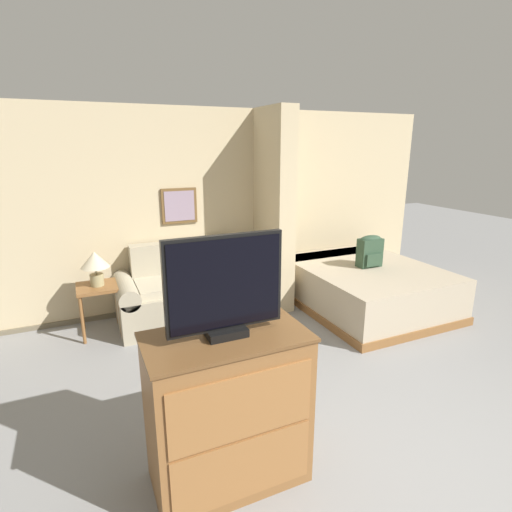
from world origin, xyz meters
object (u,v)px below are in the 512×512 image
object	(u,v)px
coffee_table	(220,326)
couch	(191,292)
tv	(225,288)
bed	(365,286)
backpack	(370,251)
tv_dresser	(228,410)
table_lamp	(95,262)

from	to	relation	value
coffee_table	couch	bearing A→B (deg)	90.34
tv	bed	world-z (taller)	tv
couch	tv	size ratio (longest dim) A/B	2.55
coffee_table	bed	xyz separation A→B (m)	(2.23, 0.44, -0.04)
tv	bed	size ratio (longest dim) A/B	0.35
tv	backpack	world-z (taller)	tv
couch	bed	bearing A→B (deg)	-15.53
tv_dresser	backpack	world-z (taller)	tv_dresser
couch	bed	world-z (taller)	couch
couch	coffee_table	size ratio (longest dim) A/B	2.48
tv_dresser	tv	bearing A→B (deg)	90.00
backpack	bed	bearing A→B (deg)	138.25
coffee_table	tv	xyz separation A→B (m)	(-0.47, -1.53, 1.01)
table_lamp	backpack	xyz separation A→B (m)	(3.34, -0.65, -0.07)
tv_dresser	tv	xyz separation A→B (m)	(0.00, 0.00, 0.82)
couch	backpack	distance (m)	2.39
table_lamp	tv	distance (m)	2.71
tv_dresser	bed	xyz separation A→B (m)	(2.70, 1.97, -0.22)
tv_dresser	bed	world-z (taller)	tv_dresser
bed	coffee_table	bearing A→B (deg)	-168.74
table_lamp	tv	bearing A→B (deg)	-76.59
couch	table_lamp	bearing A→B (deg)	179.69
couch	bed	xyz separation A→B (m)	(2.23, -0.62, -0.05)
table_lamp	tv_dresser	bearing A→B (deg)	-76.59
coffee_table	tv_dresser	xyz separation A→B (m)	(-0.47, -1.53, 0.18)
bed	tv_dresser	bearing A→B (deg)	-143.87
coffee_table	tv_dresser	size ratio (longest dim) A/B	0.71
couch	tv_dresser	size ratio (longest dim) A/B	1.75
table_lamp	tv_dresser	size ratio (longest dim) A/B	0.39
couch	tv_dresser	distance (m)	2.64
couch	backpack	world-z (taller)	backpack
table_lamp	tv_dresser	distance (m)	2.69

